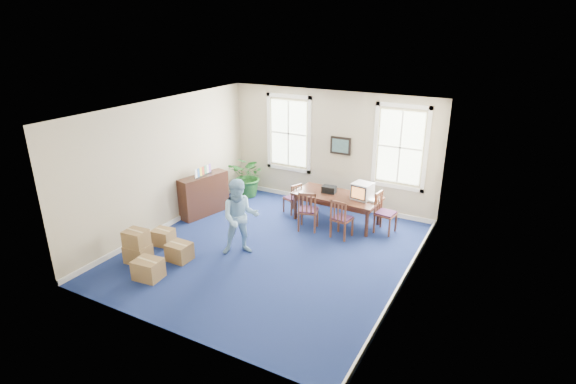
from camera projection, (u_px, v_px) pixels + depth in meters
The scene contains 25 objects.
floor at pixel (272, 251), 10.18m from camera, with size 6.50×6.50×0.00m, color navy.
ceiling at pixel (269, 110), 9.05m from camera, with size 6.50×6.50×0.00m, color white.
wall_back at pixel (331, 149), 12.29m from camera, with size 6.50×6.50×0.00m, color tan.
wall_front at pixel (164, 247), 6.94m from camera, with size 6.50×6.50×0.00m, color tan.
wall_left at pixel (165, 165), 10.95m from camera, with size 6.50×6.50×0.00m, color tan.
wall_right at pixel (411, 211), 8.28m from camera, with size 6.50×6.50×0.00m, color tan.
baseboard_back at pixel (329, 202), 12.81m from camera, with size 6.00×0.04×0.12m, color white.
baseboard_left at pixel (172, 222), 11.48m from camera, with size 0.04×6.50×0.12m, color white.
baseboard_right at pixel (401, 282), 8.84m from camera, with size 0.04×6.50×0.12m, color white.
window_left at pixel (289, 133), 12.74m from camera, with size 1.40×0.12×2.20m, color white, non-canonical shape.
window_right at pixel (400, 147), 11.32m from camera, with size 1.40×0.12×2.20m, color white, non-canonical shape.
wall_picture at pixel (341, 146), 12.06m from camera, with size 0.58×0.06×0.48m, color black, non-canonical shape.
conference_table at pixel (337, 208), 11.55m from camera, with size 2.19×0.99×0.75m, color #3D2015, non-canonical shape.
crt_tv at pixel (362, 191), 11.09m from camera, with size 0.45×0.49×0.41m, color #B7B7BC, non-canonical shape.
game_console at pixel (373, 200), 10.98m from camera, with size 0.17×0.21×0.05m, color white.
equipment_bag at pixel (329, 189), 11.53m from camera, with size 0.35×0.23×0.17m, color black.
chair_near_left at pixel (308, 210), 11.08m from camera, with size 0.47×0.47×1.04m, color brown, non-canonical shape.
chair_near_right at pixel (342, 218), 10.69m from camera, with size 0.44×0.44×0.98m, color brown, non-canonical shape.
chair_end_left at pixel (292, 198), 12.10m from camera, with size 0.38×0.38×0.85m, color brown, non-canonical shape.
chair_end_right at pixel (386, 213), 10.92m from camera, with size 0.46×0.46×1.02m, color brown, non-canonical shape.
man at pixel (240, 217), 9.81m from camera, with size 0.85×0.66×1.73m, color #89BAE0.
credenza at pixel (204, 195), 11.96m from camera, with size 0.40×1.40×1.10m, color #3D2015.
brochure_rack at pixel (203, 171), 11.71m from camera, with size 0.10×0.58×0.26m, color #99999E, non-canonical shape.
potted_plant at pixel (249, 176), 13.19m from camera, with size 1.12×0.98×1.25m, color #1D581F.
cardboard_boxes at pixel (147, 246), 9.59m from camera, with size 1.36×1.36×0.78m, color olive, non-canonical shape.
Camera 1 is at (4.63, -7.77, 4.87)m, focal length 28.00 mm.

